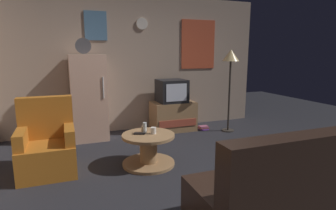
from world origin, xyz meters
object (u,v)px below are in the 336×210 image
(mug_ceramic_tan, at_px, (144,129))
(remote_control, at_px, (139,134))
(book_stack, at_px, (203,128))
(crt_tv, at_px, (172,91))
(armchair, at_px, (47,147))
(tv_stand, at_px, (173,116))
(standing_lamp, at_px, (231,62))
(coffee_table, at_px, (148,149))
(fridge, at_px, (89,97))
(wine_glass, at_px, (145,128))
(couch, at_px, (290,192))
(mug_ceramic_white, at_px, (153,131))

(mug_ceramic_tan, height_order, remote_control, mug_ceramic_tan)
(book_stack, bearing_deg, crt_tv, 163.96)
(armchair, relative_size, book_stack, 4.82)
(armchair, bearing_deg, book_stack, 20.79)
(tv_stand, distance_m, remote_control, 1.83)
(standing_lamp, height_order, coffee_table, standing_lamp)
(tv_stand, bearing_deg, fridge, 179.24)
(wine_glass, xyz_separation_m, remote_control, (-0.09, -0.04, -0.06))
(tv_stand, relative_size, coffee_table, 1.17)
(coffee_table, xyz_separation_m, wine_glass, (-0.03, 0.07, 0.29))
(standing_lamp, distance_m, book_stack, 1.41)
(couch, bearing_deg, fridge, 113.58)
(standing_lamp, height_order, wine_glass, standing_lamp)
(fridge, height_order, crt_tv, fridge)
(standing_lamp, bearing_deg, remote_control, -153.61)
(coffee_table, distance_m, mug_ceramic_white, 0.27)
(book_stack, bearing_deg, mug_ceramic_white, -138.11)
(tv_stand, bearing_deg, mug_ceramic_tan, -125.22)
(mug_ceramic_tan, xyz_separation_m, remote_control, (-0.09, -0.07, -0.03))
(coffee_table, xyz_separation_m, mug_ceramic_tan, (-0.03, 0.10, 0.26))
(remote_control, bearing_deg, coffee_table, 6.10)
(coffee_table, relative_size, armchair, 0.75)
(mug_ceramic_tan, distance_m, remote_control, 0.12)
(tv_stand, height_order, standing_lamp, standing_lamp)
(coffee_table, height_order, mug_ceramic_tan, mug_ceramic_tan)
(mug_ceramic_white, relative_size, remote_control, 0.60)
(wine_glass, bearing_deg, coffee_table, -67.58)
(fridge, bearing_deg, armchair, -116.88)
(mug_ceramic_white, xyz_separation_m, remote_control, (-0.19, 0.04, -0.03))
(book_stack, bearing_deg, coffee_table, -139.53)
(tv_stand, relative_size, standing_lamp, 0.53)
(coffee_table, relative_size, couch, 0.42)
(crt_tv, bearing_deg, wine_glass, -123.80)
(fridge, distance_m, coffee_table, 1.74)
(standing_lamp, relative_size, wine_glass, 10.60)
(book_stack, bearing_deg, couch, -103.97)
(wine_glass, relative_size, armchair, 0.16)
(couch, bearing_deg, wine_glass, 114.28)
(coffee_table, relative_size, book_stack, 3.62)
(tv_stand, xyz_separation_m, standing_lamp, (1.00, -0.44, 1.07))
(remote_control, height_order, armchair, armchair)
(standing_lamp, height_order, mug_ceramic_white, standing_lamp)
(armchair, xyz_separation_m, couch, (2.08, -1.99, -0.03))
(wine_glass, bearing_deg, standing_lamp, 26.58)
(tv_stand, xyz_separation_m, crt_tv, (-0.03, -0.00, 0.51))
(book_stack, bearing_deg, standing_lamp, -32.53)
(coffee_table, relative_size, wine_glass, 4.80)
(remote_control, bearing_deg, tv_stand, 75.13)
(crt_tv, xyz_separation_m, armchair, (-2.22, -1.26, -0.46))
(crt_tv, xyz_separation_m, wine_glass, (-0.96, -1.43, -0.28))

